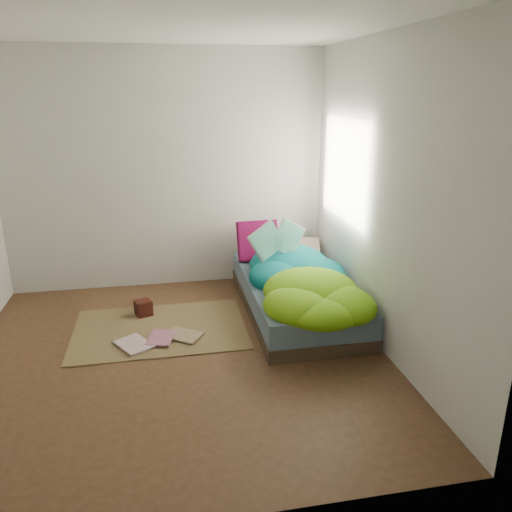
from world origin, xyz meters
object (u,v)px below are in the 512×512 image
(floor_book_a, at_px, (122,349))
(floor_book_b, at_px, (149,338))
(open_book, at_px, (278,230))
(wooden_box, at_px, (143,308))
(pillow_magenta, at_px, (258,241))
(bed, at_px, (296,295))

(floor_book_a, height_order, floor_book_b, floor_book_b)
(open_book, bearing_deg, wooden_box, 161.56)
(floor_book_b, bearing_deg, pillow_magenta, 57.19)
(wooden_box, xyz_separation_m, floor_book_b, (0.05, -0.54, -0.06))
(floor_book_a, bearing_deg, wooden_box, 44.53)
(bed, bearing_deg, pillow_magenta, 110.38)
(bed, relative_size, floor_book_b, 6.65)
(wooden_box, bearing_deg, pillow_magenta, 22.72)
(floor_book_a, bearing_deg, floor_book_b, 4.05)
(bed, distance_m, open_book, 0.70)
(pillow_magenta, height_order, open_book, open_book)
(wooden_box, bearing_deg, floor_book_a, -103.90)
(open_book, bearing_deg, pillow_magenta, 82.77)
(floor_book_a, bearing_deg, pillow_magenta, 9.04)
(wooden_box, bearing_deg, open_book, -2.14)
(open_book, distance_m, wooden_box, 1.55)
(pillow_magenta, relative_size, open_book, 0.86)
(bed, bearing_deg, floor_book_a, -162.50)
(floor_book_a, bearing_deg, bed, -14.07)
(bed, bearing_deg, open_book, 144.70)
(bed, xyz_separation_m, floor_book_b, (-1.47, -0.37, -0.14))
(open_book, xyz_separation_m, wooden_box, (-1.36, 0.05, -0.75))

